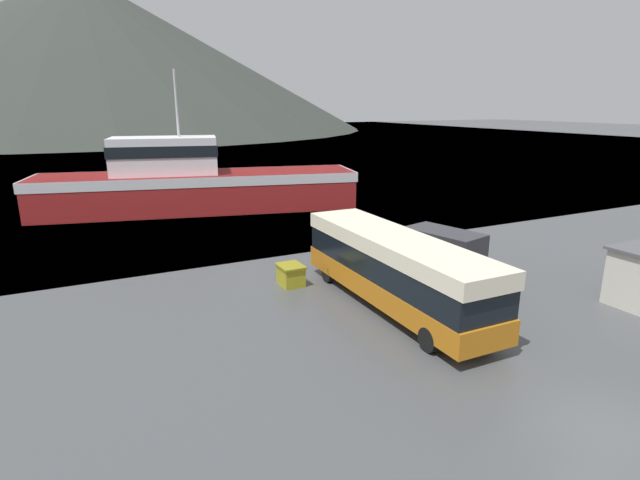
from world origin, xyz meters
TOP-DOWN VIEW (x-y plane):
  - ground_plane at (0.00, 0.00)m, footprint 400.00×400.00m
  - water_surface at (0.00, 138.41)m, footprint 240.00×240.00m
  - hill_backdrop at (-3.16, 180.28)m, footprint 177.67×177.67m
  - tour_bus at (-0.27, 9.57)m, footprint 2.75×11.24m
  - delivery_van at (3.94, 12.10)m, footprint 3.19×5.69m
  - fishing_boat at (-3.22, 33.20)m, footprint 25.51×11.06m
  - storage_bin at (-3.13, 13.88)m, footprint 1.10×1.34m

SIDE VIEW (x-z plane):
  - ground_plane at x=0.00m, z-range 0.00..0.00m
  - water_surface at x=0.00m, z-range 0.00..0.00m
  - storage_bin at x=-3.13m, z-range 0.01..1.01m
  - delivery_van at x=3.94m, z-range 0.07..2.43m
  - tour_bus at x=-0.27m, z-range 0.21..3.31m
  - fishing_boat at x=-3.22m, z-range -3.19..7.67m
  - hill_backdrop at x=-3.16m, z-range 0.00..48.26m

